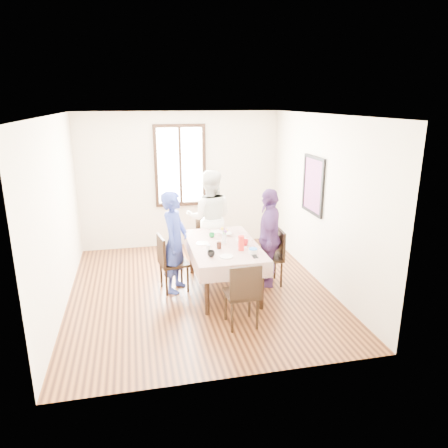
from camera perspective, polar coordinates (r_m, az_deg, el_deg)
The scene contains 31 objects.
ground at distance 6.75m, azimuth -3.37°, elevation -8.93°, with size 4.50×4.50×0.00m, color black.
back_wall at distance 8.46m, azimuth -5.95°, elevation 5.92°, with size 4.00×4.00×0.00m, color beige.
right_wall at distance 6.87m, azimuth 13.17°, elevation 3.07°, with size 4.50×4.50×0.00m, color beige.
window_frame at distance 8.40m, azimuth -6.00°, elevation 7.91°, with size 1.02×0.06×1.62m, color black.
window_pane at distance 8.40m, azimuth -6.00°, elevation 7.92°, with size 0.90×0.02×1.50m, color white.
art_poster at distance 7.08m, azimuth 12.10°, elevation 5.20°, with size 0.04×0.76×0.96m, color red.
dining_table at distance 6.61m, azimuth -0.09°, elevation -5.92°, with size 0.91×1.63×0.75m, color black.
tablecloth at distance 6.47m, azimuth -0.09°, elevation -2.80°, with size 1.03×1.75×0.01m, color #56170C.
chair_left at distance 6.61m, azimuth -6.87°, elevation -5.28°, with size 0.42×0.42×0.91m, color black.
chair_right at distance 6.81m, azimuth 6.10°, elevation -4.58°, with size 0.42×0.42×0.91m, color black.
chair_far at distance 7.61m, azimuth -1.89°, elevation -2.20°, with size 0.42×0.42×0.91m, color black.
chair_near at distance 5.58m, azimuth 2.38°, elevation -9.45°, with size 0.42×0.42×0.91m, color black.
person_left at distance 6.49m, azimuth -6.79°, elevation -2.47°, with size 0.58×0.38×1.59m, color #2B3A95.
person_far at distance 7.46m, azimuth -1.89°, elevation 0.76°, with size 0.85×0.66×1.74m, color white.
person_right at distance 6.69m, azimuth 6.03°, elevation -1.85°, with size 0.93×0.39×1.60m, color #53306B.
mug_black at distance 5.95m, azimuth -1.78°, elevation -4.07°, with size 0.11×0.11×0.09m, color black.
mug_flag at distance 6.40m, azimuth 2.93°, elevation -2.54°, with size 0.10×0.10×0.09m, color red.
mug_green at distance 6.78m, azimuth -1.67°, elevation -1.52°, with size 0.09×0.09×0.07m, color #0C7226.
serving_bowl at distance 6.86m, azimuth 0.28°, elevation -1.40°, with size 0.18×0.18×0.05m, color white.
juice_carton at distance 6.16m, azimuth 2.36°, elevation -2.63°, with size 0.07×0.07×0.23m, color red.
butter_tub at distance 6.09m, azimuth 3.99°, elevation -3.73°, with size 0.13×0.13×0.06m, color white.
jam_jar at distance 6.25m, azimuth -0.69°, elevation -2.94°, with size 0.07×0.07×0.10m, color black.
drinking_glass at distance 6.19m, azimuth -2.14°, elevation -3.24°, with size 0.06×0.06×0.09m, color silver.
smartphone at distance 5.97m, azimuth 4.25°, elevation -4.44°, with size 0.07×0.14×0.01m, color black.
flower_vase at distance 6.47m, azimuth 0.04°, elevation -2.05°, with size 0.07×0.07×0.15m, color silver.
plate_left at distance 6.49m, azimuth -2.96°, elevation -2.65°, with size 0.20×0.20×0.01m, color white.
plate_right at distance 6.64m, azimuth 2.47°, elevation -2.19°, with size 0.20×0.20×0.01m, color white.
plate_far at distance 7.05m, azimuth -1.09°, elevation -1.05°, with size 0.20×0.20×0.01m, color white.
plate_near at distance 5.95m, azimuth 0.30°, elevation -4.44°, with size 0.20×0.20×0.01m, color white.
butter_lid at distance 6.07m, azimuth 4.00°, elevation -3.39°, with size 0.12×0.12×0.01m, color blue.
flower_bunch at distance 6.44m, azimuth 0.04°, elevation -1.01°, with size 0.09×0.09×0.10m, color yellow, non-canonical shape.
Camera 1 is at (-0.92, -6.02, 2.90)m, focal length 33.50 mm.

